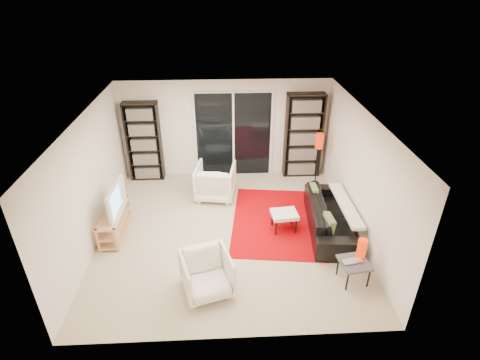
% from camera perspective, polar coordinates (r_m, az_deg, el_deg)
% --- Properties ---
extents(floor, '(5.00, 5.00, 0.00)m').
position_cam_1_polar(floor, '(7.56, -1.79, -7.79)').
color(floor, '#B8AA8B').
rests_on(floor, ground).
extents(wall_back, '(5.00, 0.02, 2.40)m').
position_cam_1_polar(wall_back, '(9.17, -2.28, 7.77)').
color(wall_back, white).
rests_on(wall_back, ground).
extents(wall_front, '(5.00, 0.02, 2.40)m').
position_cam_1_polar(wall_front, '(4.87, -1.29, -14.21)').
color(wall_front, white).
rests_on(wall_front, ground).
extents(wall_left, '(0.02, 5.00, 2.40)m').
position_cam_1_polar(wall_left, '(7.32, -21.91, -0.31)').
color(wall_left, white).
rests_on(wall_left, ground).
extents(wall_right, '(0.02, 5.00, 2.40)m').
position_cam_1_polar(wall_right, '(7.37, 17.88, 0.66)').
color(wall_right, white).
rests_on(wall_right, ground).
extents(ceiling, '(5.00, 5.00, 0.02)m').
position_cam_1_polar(ceiling, '(6.41, -2.12, 9.61)').
color(ceiling, white).
rests_on(ceiling, wall_back).
extents(sliding_door, '(1.92, 0.08, 2.16)m').
position_cam_1_polar(sliding_door, '(9.20, -1.01, 6.84)').
color(sliding_door, white).
rests_on(sliding_door, ground).
extents(bookshelf_left, '(0.80, 0.30, 1.95)m').
position_cam_1_polar(bookshelf_left, '(9.29, -14.41, 5.64)').
color(bookshelf_left, black).
rests_on(bookshelf_left, ground).
extents(bookshelf_right, '(0.90, 0.30, 2.10)m').
position_cam_1_polar(bookshelf_right, '(9.29, 9.64, 6.65)').
color(bookshelf_right, black).
rests_on(bookshelf_right, ground).
extents(tv_stand, '(0.39, 1.21, 0.50)m').
position_cam_1_polar(tv_stand, '(7.76, -18.59, -6.05)').
color(tv_stand, tan).
rests_on(tv_stand, floor).
extents(tv, '(0.18, 0.99, 0.57)m').
position_cam_1_polar(tv, '(7.48, -19.06, -2.79)').
color(tv, black).
rests_on(tv, tv_stand).
extents(rug, '(2.12, 2.68, 0.01)m').
position_cam_1_polar(rug, '(7.87, 5.75, -6.19)').
color(rug, '#AF0005').
rests_on(rug, floor).
extents(sofa, '(1.04, 2.19, 0.62)m').
position_cam_1_polar(sofa, '(7.67, 13.64, -5.29)').
color(sofa, black).
rests_on(sofa, floor).
extents(armchair_back, '(0.97, 0.99, 0.79)m').
position_cam_1_polar(armchair_back, '(8.48, -3.76, -0.18)').
color(armchair_back, white).
rests_on(armchair_back, floor).
extents(armchair_front, '(0.94, 0.95, 0.70)m').
position_cam_1_polar(armchair_front, '(6.14, -5.07, -14.06)').
color(armchair_front, white).
rests_on(armchair_front, floor).
extents(ottoman, '(0.54, 0.46, 0.40)m').
position_cam_1_polar(ottoman, '(7.46, 6.77, -5.33)').
color(ottoman, white).
rests_on(ottoman, floor).
extents(side_table, '(0.52, 0.52, 0.40)m').
position_cam_1_polar(side_table, '(6.56, 17.03, -12.15)').
color(side_table, '#49494E').
rests_on(side_table, floor).
extents(laptop, '(0.37, 0.28, 0.03)m').
position_cam_1_polar(laptop, '(6.48, 16.96, -12.01)').
color(laptop, silver).
rests_on(laptop, side_table).
extents(table_lamp, '(0.15, 0.15, 0.34)m').
position_cam_1_polar(table_lamp, '(6.56, 18.08, -9.82)').
color(table_lamp, red).
rests_on(table_lamp, side_table).
extents(floor_lamp, '(0.20, 0.20, 1.31)m').
position_cam_1_polar(floor_lamp, '(8.91, 11.92, 5.01)').
color(floor_lamp, black).
rests_on(floor_lamp, floor).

